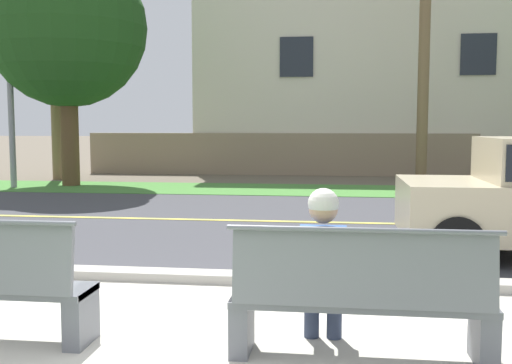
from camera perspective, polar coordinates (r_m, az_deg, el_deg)
ground_plane at (r=12.16m, az=1.17°, el=-2.60°), size 140.00×140.00×0.00m
sidewalk_pavement at (r=4.86m, az=-8.90°, el=-15.12°), size 44.00×3.60×0.01m
curb_edge at (r=6.66m, az=-4.15°, el=-8.94°), size 44.00×0.30×0.11m
street_asphalt at (r=10.68m, az=0.30°, el=-3.71°), size 52.00×8.00×0.01m
road_centre_line at (r=10.68m, az=0.30°, el=-3.68°), size 48.00×0.14×0.01m
far_verge_grass at (r=15.76m, az=2.61°, el=-0.72°), size 48.00×2.80×0.02m
bench_right at (r=4.46m, az=9.83°, el=-10.92°), size 1.88×0.48×1.01m
seated_person_blue at (r=4.57m, az=6.32°, el=-7.66°), size 0.52×0.68×1.25m
streetlamp at (r=17.76m, az=-21.93°, el=12.00°), size 0.24×2.10×6.69m
shade_tree_far_left at (r=17.61m, az=-17.12°, el=14.80°), size 4.32×4.32×7.13m
garden_wall at (r=20.34m, az=2.04°, el=2.64°), size 13.00×0.36×1.40m
house_across_street at (r=23.59m, az=11.46°, el=10.70°), size 13.83×6.91×7.70m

